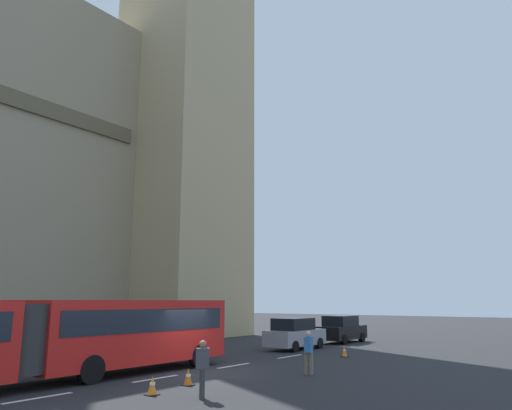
{
  "coord_description": "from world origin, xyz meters",
  "views": [
    {
      "loc": [
        -15.13,
        -14.44,
        2.87
      ],
      "look_at": [
        8.22,
        3.21,
        8.73
      ],
      "focal_mm": 33.7,
      "sensor_mm": 36.0,
      "label": 1
    }
  ],
  "objects_px": {
    "pedestrian_by_kerb": "(309,351)",
    "traffic_cone_middle": "(188,377)",
    "sedan_lead": "(295,334)",
    "pedestrian_near_cones": "(202,367)",
    "articulated_bus": "(16,335)",
    "traffic_cone_east": "(344,351)",
    "sedan_trailing": "(342,329)",
    "traffic_cone_west": "(152,386)"
  },
  "relations": [
    {
      "from": "sedan_lead",
      "to": "traffic_cone_east",
      "type": "bearing_deg",
      "value": -112.52
    },
    {
      "from": "sedan_trailing",
      "to": "pedestrian_near_cones",
      "type": "xyz_separation_m",
      "value": [
        -20.36,
        -5.76,
        -0.0
      ]
    },
    {
      "from": "sedan_trailing",
      "to": "traffic_cone_west",
      "type": "distance_m",
      "value": 21.29
    },
    {
      "from": "traffic_cone_middle",
      "to": "pedestrian_near_cones",
      "type": "height_order",
      "value": "pedestrian_near_cones"
    },
    {
      "from": "sedan_trailing",
      "to": "traffic_cone_middle",
      "type": "bearing_deg",
      "value": -168.7
    },
    {
      "from": "articulated_bus",
      "to": "sedan_trailing",
      "type": "bearing_deg",
      "value": -0.6
    },
    {
      "from": "sedan_trailing",
      "to": "pedestrian_by_kerb",
      "type": "xyz_separation_m",
      "value": [
        -14.32,
        -5.86,
        -0.0
      ]
    },
    {
      "from": "sedan_trailing",
      "to": "traffic_cone_west",
      "type": "bearing_deg",
      "value": -168.8
    },
    {
      "from": "articulated_bus",
      "to": "traffic_cone_middle",
      "type": "bearing_deg",
      "value": -44.54
    },
    {
      "from": "traffic_cone_east",
      "to": "pedestrian_by_kerb",
      "type": "distance_m",
      "value": 6.75
    },
    {
      "from": "articulated_bus",
      "to": "sedan_trailing",
      "type": "relative_size",
      "value": 4.19
    },
    {
      "from": "traffic_cone_east",
      "to": "traffic_cone_middle",
      "type": "bearing_deg",
      "value": 178.26
    },
    {
      "from": "pedestrian_near_cones",
      "to": "traffic_cone_middle",
      "type": "bearing_deg",
      "value": 54.76
    },
    {
      "from": "traffic_cone_middle",
      "to": "pedestrian_by_kerb",
      "type": "height_order",
      "value": "pedestrian_by_kerb"
    },
    {
      "from": "traffic_cone_west",
      "to": "sedan_lead",
      "type": "bearing_deg",
      "value": 15.71
    },
    {
      "from": "pedestrian_by_kerb",
      "to": "traffic_cone_middle",
      "type": "bearing_deg",
      "value": 155.96
    },
    {
      "from": "articulated_bus",
      "to": "pedestrian_by_kerb",
      "type": "distance_m",
      "value": 10.69
    },
    {
      "from": "pedestrian_near_cones",
      "to": "traffic_cone_west",
      "type": "bearing_deg",
      "value": 107.62
    },
    {
      "from": "articulated_bus",
      "to": "pedestrian_by_kerb",
      "type": "height_order",
      "value": "articulated_bus"
    },
    {
      "from": "articulated_bus",
      "to": "traffic_cone_east",
      "type": "distance_m",
      "value": 15.91
    },
    {
      "from": "traffic_cone_east",
      "to": "pedestrian_near_cones",
      "type": "distance_m",
      "value": 12.65
    },
    {
      "from": "articulated_bus",
      "to": "traffic_cone_east",
      "type": "relative_size",
      "value": 31.79
    },
    {
      "from": "pedestrian_by_kerb",
      "to": "traffic_cone_west",
      "type": "bearing_deg",
      "value": 165.24
    },
    {
      "from": "traffic_cone_west",
      "to": "articulated_bus",
      "type": "bearing_deg",
      "value": 116.55
    },
    {
      "from": "sedan_lead",
      "to": "traffic_cone_middle",
      "type": "height_order",
      "value": "sedan_lead"
    },
    {
      "from": "sedan_lead",
      "to": "pedestrian_by_kerb",
      "type": "relative_size",
      "value": 2.6
    },
    {
      "from": "sedan_lead",
      "to": "pedestrian_by_kerb",
      "type": "height_order",
      "value": "sedan_lead"
    },
    {
      "from": "traffic_cone_west",
      "to": "traffic_cone_east",
      "type": "relative_size",
      "value": 1.0
    },
    {
      "from": "traffic_cone_middle",
      "to": "traffic_cone_west",
      "type": "bearing_deg",
      "value": -169.76
    },
    {
      "from": "articulated_bus",
      "to": "pedestrian_near_cones",
      "type": "distance_m",
      "value": 6.63
    },
    {
      "from": "articulated_bus",
      "to": "sedan_lead",
      "type": "xyz_separation_m",
      "value": [
        16.95,
        -0.22,
        -0.83
      ]
    },
    {
      "from": "articulated_bus",
      "to": "traffic_cone_middle",
      "type": "relative_size",
      "value": 31.79
    },
    {
      "from": "articulated_bus",
      "to": "traffic_cone_west",
      "type": "xyz_separation_m",
      "value": [
        2.19,
        -4.37,
        -1.46
      ]
    },
    {
      "from": "sedan_lead",
      "to": "pedestrian_near_cones",
      "type": "xyz_separation_m",
      "value": [
        -14.25,
        -5.78,
        -0.0
      ]
    },
    {
      "from": "traffic_cone_west",
      "to": "pedestrian_by_kerb",
      "type": "height_order",
      "value": "pedestrian_by_kerb"
    },
    {
      "from": "traffic_cone_middle",
      "to": "pedestrian_near_cones",
      "type": "distance_m",
      "value": 2.49
    },
    {
      "from": "traffic_cone_west",
      "to": "traffic_cone_middle",
      "type": "distance_m",
      "value": 1.94
    },
    {
      "from": "sedan_trailing",
      "to": "traffic_cone_east",
      "type": "bearing_deg",
      "value": -152.2
    },
    {
      "from": "sedan_trailing",
      "to": "pedestrian_by_kerb",
      "type": "relative_size",
      "value": 2.6
    },
    {
      "from": "traffic_cone_west",
      "to": "pedestrian_near_cones",
      "type": "distance_m",
      "value": 1.82
    },
    {
      "from": "sedan_trailing",
      "to": "sedan_lead",
      "type": "bearing_deg",
      "value": 179.82
    },
    {
      "from": "traffic_cone_middle",
      "to": "articulated_bus",
      "type": "bearing_deg",
      "value": 135.46
    }
  ]
}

